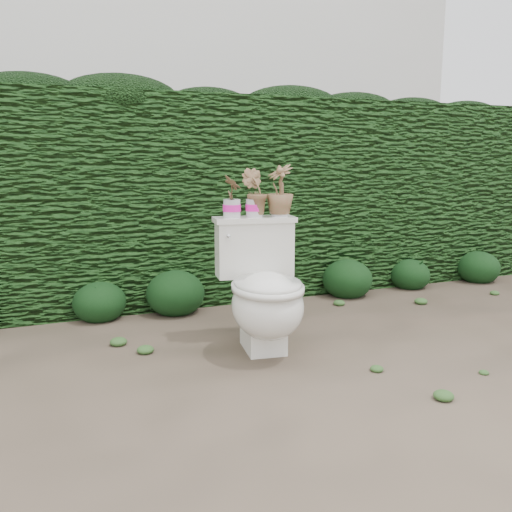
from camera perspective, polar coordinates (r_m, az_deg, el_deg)
name	(u,v)px	position (r m, az deg, el deg)	size (l,w,h in m)	color
ground	(289,351)	(3.28, 3.48, -9.93)	(60.00, 60.00, 0.00)	#6D5C4B
hedge	(208,198)	(4.59, -5.06, 6.10)	(8.00, 1.00, 1.60)	#26561C
house_wall	(162,102)	(9.03, -9.87, 15.69)	(8.00, 3.50, 4.00)	silver
toilet	(264,293)	(3.18, 0.84, -3.88)	(0.55, 0.74, 0.78)	silver
potted_plant_left	(232,198)	(3.29, -2.57, 6.17)	(0.13, 0.09, 0.24)	#237028
potted_plant_center	(254,194)	(3.32, -0.16, 6.56)	(0.15, 0.12, 0.28)	#237028
potted_plant_right	(280,192)	(3.36, 2.51, 6.79)	(0.17, 0.17, 0.30)	#237028
liriope_clump_2	(99,298)	(4.01, -16.18, -4.31)	(0.37, 0.37, 0.30)	#153914
liriope_clump_3	(175,290)	(4.05, -8.50, -3.52)	(0.43, 0.43, 0.35)	#153914
liriope_clump_4	(265,286)	(4.33, 0.97, -3.20)	(0.31, 0.31, 0.25)	#153914
liriope_clump_5	(347,276)	(4.56, 9.59, -2.08)	(0.42, 0.42, 0.33)	#153914
liriope_clump_6	(410,272)	(4.98, 15.91, -1.60)	(0.35, 0.35, 0.28)	#153914
liriope_clump_7	(479,265)	(5.44, 22.38, -0.85)	(0.39, 0.39, 0.31)	#153914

